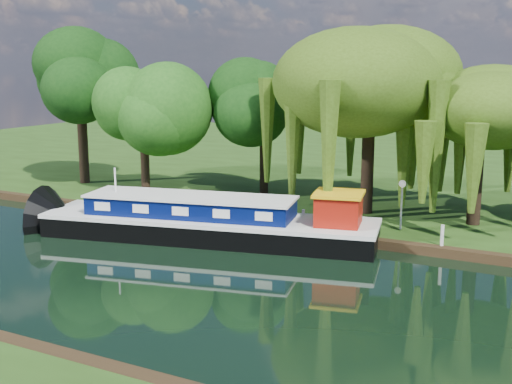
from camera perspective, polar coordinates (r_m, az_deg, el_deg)
The scene contains 11 objects.
ground at distance 24.38m, azimuth 5.04°, elevation -9.73°, with size 120.00×120.00×0.00m, color black.
far_bank at distance 56.40m, azimuth 18.37°, elevation 1.99°, with size 120.00×52.00×0.45m, color #203C10.
dutch_barge at distance 32.58m, azimuth -4.04°, elevation -2.68°, with size 17.52×7.41×3.61m.
red_dinghy at distance 34.29m, azimuth -10.07°, elevation -3.67°, with size 2.13×2.99×0.62m, color maroon.
willow_left at distance 36.20m, azimuth 10.12°, elevation 9.38°, with size 8.27×8.27×9.91m.
willow_right at distance 34.99m, azimuth 19.26°, elevation 5.96°, with size 6.11×6.11×7.44m.
tree_far_left at distance 41.52m, azimuth -10.00°, elevation 7.36°, with size 5.06×5.06×8.16m.
tree_far_back at distance 46.86m, azimuth -15.37°, elevation 9.05°, with size 5.81×5.81×9.78m.
tree_far_mid at distance 41.04m, azimuth 0.72°, elevation 7.37°, with size 4.87×4.87×7.97m.
lamppost at distance 33.21m, azimuth 12.86°, elevation 0.03°, with size 0.36×0.36×2.56m.
mooring_posts at distance 31.82m, azimuth 10.03°, elevation -3.06°, with size 19.16×0.16×1.00m.
Camera 1 is at (8.57, -21.10, 8.69)m, focal length 45.00 mm.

